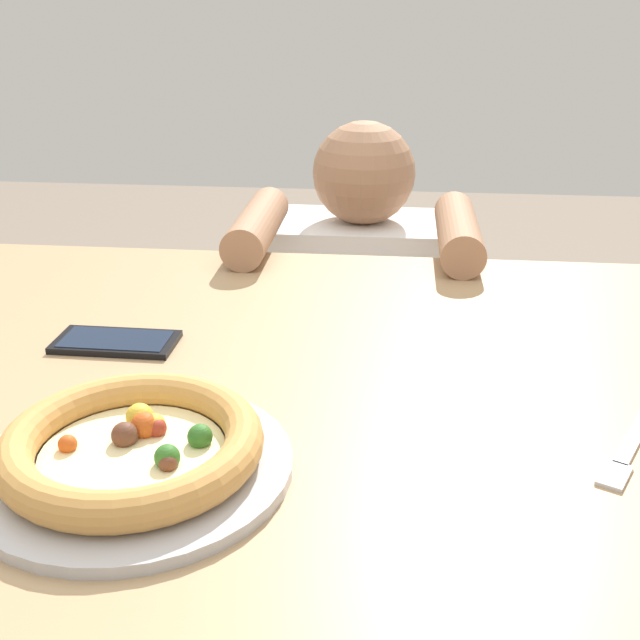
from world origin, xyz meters
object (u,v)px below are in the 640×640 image
object	(u,v)px
diner_seated	(359,364)
pizza_near	(133,451)
fork	(632,442)
cell_phone	(116,342)

from	to	relation	value
diner_seated	pizza_near	bearing A→B (deg)	-100.15
fork	pizza_near	bearing A→B (deg)	-168.57
pizza_near	diner_seated	world-z (taller)	diner_seated
cell_phone	pizza_near	bearing A→B (deg)	-67.33
cell_phone	diner_seated	distance (m)	0.77
pizza_near	diner_seated	distance (m)	0.99
cell_phone	diner_seated	size ratio (longest dim) A/B	0.16
pizza_near	fork	size ratio (longest dim) A/B	1.55
fork	diner_seated	world-z (taller)	diner_seated
diner_seated	cell_phone	bearing A→B (deg)	-113.13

